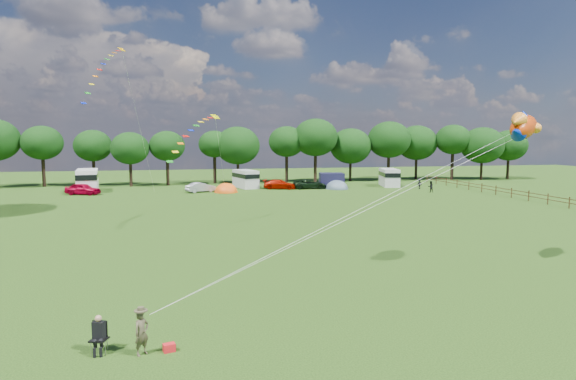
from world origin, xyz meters
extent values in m
plane|color=black|center=(0.00, 0.00, 0.00)|extent=(180.00, 180.00, 0.00)
cylinder|color=black|center=(-26.90, 55.70, 2.13)|extent=(0.49, 0.49, 4.25)
ellipsoid|color=black|center=(-26.90, 55.70, 6.45)|extent=(5.86, 5.86, 4.98)
cylinder|color=black|center=(-20.03, 56.31, 1.95)|extent=(0.47, 0.47, 3.90)
ellipsoid|color=black|center=(-20.03, 56.31, 6.00)|extent=(5.58, 5.58, 4.74)
cylinder|color=black|center=(-14.36, 53.27, 1.78)|extent=(0.44, 0.44, 3.56)
ellipsoid|color=black|center=(-14.36, 53.27, 5.64)|extent=(5.56, 5.56, 4.73)
cylinder|color=black|center=(-9.09, 54.23, 1.98)|extent=(0.47, 0.47, 3.95)
ellipsoid|color=black|center=(-9.09, 54.23, 5.95)|extent=(5.33, 5.33, 4.53)
cylinder|color=black|center=(-1.92, 56.03, 2.17)|extent=(0.50, 0.50, 4.33)
ellipsoid|color=black|center=(-1.92, 56.03, 6.19)|extent=(4.95, 4.95, 4.21)
cylinder|color=black|center=(1.70, 55.56, 1.66)|extent=(0.43, 0.43, 3.31)
ellipsoid|color=black|center=(1.70, 55.56, 5.95)|extent=(7.03, 7.03, 5.98)
cylinder|color=black|center=(9.66, 55.80, 2.18)|extent=(0.50, 0.50, 4.36)
ellipsoid|color=black|center=(9.66, 55.80, 6.56)|extent=(5.84, 5.84, 4.97)
cylinder|color=black|center=(14.25, 54.92, 2.27)|extent=(0.51, 0.51, 4.55)
ellipsoid|color=black|center=(14.25, 54.92, 7.23)|extent=(7.15, 7.15, 6.08)
cylinder|color=black|center=(20.49, 55.63, 1.61)|extent=(0.42, 0.42, 3.21)
ellipsoid|color=black|center=(20.49, 55.63, 5.80)|extent=(6.90, 6.90, 5.86)
cylinder|color=black|center=(26.98, 54.96, 2.09)|extent=(0.48, 0.48, 4.17)
ellipsoid|color=black|center=(26.98, 54.96, 6.86)|extent=(7.16, 7.16, 6.09)
cylinder|color=black|center=(32.97, 56.89, 1.83)|extent=(0.45, 0.45, 3.66)
ellipsoid|color=black|center=(32.97, 56.89, 6.31)|extent=(7.05, 7.05, 5.99)
cylinder|color=black|center=(38.41, 54.37, 2.32)|extent=(0.52, 0.52, 4.65)
ellipsoid|color=black|center=(38.41, 54.37, 6.88)|extent=(5.96, 5.96, 5.06)
cylinder|color=black|center=(43.16, 53.04, 1.59)|extent=(0.42, 0.42, 3.19)
ellipsoid|color=black|center=(43.16, 53.04, 5.89)|extent=(7.23, 7.23, 6.14)
cylinder|color=black|center=(48.55, 53.44, 1.76)|extent=(0.44, 0.44, 3.52)
ellipsoid|color=black|center=(48.55, 53.44, 5.86)|extent=(6.22, 6.22, 5.28)
cylinder|color=#472D19|center=(32.00, 21.00, 0.60)|extent=(0.12, 0.12, 1.20)
cylinder|color=#472D19|center=(32.00, 24.00, 0.60)|extent=(0.12, 0.12, 1.20)
cylinder|color=#472D19|center=(32.00, 22.50, 0.95)|extent=(0.08, 3.00, 0.08)
cylinder|color=#472D19|center=(32.00, 22.50, 0.55)|extent=(0.08, 3.00, 0.08)
cylinder|color=#472D19|center=(32.00, 27.00, 0.60)|extent=(0.12, 0.12, 1.20)
cylinder|color=#472D19|center=(32.00, 25.50, 0.95)|extent=(0.08, 3.00, 0.08)
cylinder|color=#472D19|center=(32.00, 25.50, 0.55)|extent=(0.08, 3.00, 0.08)
cylinder|color=#472D19|center=(32.00, 30.00, 0.60)|extent=(0.12, 0.12, 1.20)
cylinder|color=#472D19|center=(32.00, 28.50, 0.95)|extent=(0.08, 3.00, 0.08)
cylinder|color=#472D19|center=(32.00, 28.50, 0.55)|extent=(0.08, 3.00, 0.08)
cylinder|color=#472D19|center=(32.00, 33.00, 0.60)|extent=(0.12, 0.12, 1.20)
cylinder|color=#472D19|center=(32.00, 31.50, 0.95)|extent=(0.08, 3.00, 0.08)
cylinder|color=#472D19|center=(32.00, 31.50, 0.55)|extent=(0.08, 3.00, 0.08)
cylinder|color=#472D19|center=(32.00, 36.00, 0.60)|extent=(0.12, 0.12, 1.20)
cylinder|color=#472D19|center=(32.00, 34.50, 0.95)|extent=(0.08, 3.00, 0.08)
cylinder|color=#472D19|center=(32.00, 34.50, 0.55)|extent=(0.08, 3.00, 0.08)
cylinder|color=#472D19|center=(32.00, 39.00, 0.60)|extent=(0.12, 0.12, 1.20)
cylinder|color=#472D19|center=(32.00, 37.50, 0.95)|extent=(0.08, 3.00, 0.08)
cylinder|color=#472D19|center=(32.00, 37.50, 0.55)|extent=(0.08, 3.00, 0.08)
cylinder|color=#472D19|center=(32.00, 42.00, 0.60)|extent=(0.12, 0.12, 1.20)
cylinder|color=#472D19|center=(32.00, 40.50, 0.95)|extent=(0.08, 3.00, 0.08)
cylinder|color=#472D19|center=(32.00, 40.50, 0.55)|extent=(0.08, 3.00, 0.08)
cylinder|color=#472D19|center=(32.00, 45.00, 0.60)|extent=(0.12, 0.12, 1.20)
cylinder|color=#472D19|center=(32.00, 43.50, 0.95)|extent=(0.08, 3.00, 0.08)
cylinder|color=#472D19|center=(32.00, 43.50, 0.55)|extent=(0.08, 3.00, 0.08)
cylinder|color=#472D19|center=(32.00, 48.00, 0.60)|extent=(0.12, 0.12, 1.20)
cylinder|color=#472D19|center=(32.00, 46.50, 0.95)|extent=(0.08, 3.00, 0.08)
cylinder|color=#472D19|center=(32.00, 46.50, 0.55)|extent=(0.08, 3.00, 0.08)
cylinder|color=#472D19|center=(32.00, 51.00, 0.60)|extent=(0.12, 0.12, 1.20)
cylinder|color=#472D19|center=(32.00, 49.50, 0.95)|extent=(0.08, 3.00, 0.08)
cylinder|color=#472D19|center=(32.00, 49.50, 0.55)|extent=(0.08, 3.00, 0.08)
imported|color=#A00021|center=(-19.14, 43.71, 0.74)|extent=(4.76, 3.19, 1.48)
imported|color=#979BA0|center=(-4.45, 43.54, 0.65)|extent=(3.91, 2.72, 1.30)
imported|color=#9F0F00|center=(6.56, 45.35, 0.67)|extent=(4.81, 3.20, 1.33)
imported|color=black|center=(10.79, 44.97, 0.65)|extent=(4.88, 2.38, 1.31)
cube|color=white|center=(-19.24, 47.28, 1.49)|extent=(3.37, 6.27, 2.98)
cube|color=black|center=(-19.24, 47.28, 2.10)|extent=(3.44, 6.40, 0.71)
cylinder|color=black|center=(-18.98, 45.42, 0.42)|extent=(0.88, 0.43, 0.84)
cylinder|color=black|center=(-19.51, 49.14, 0.42)|extent=(0.88, 0.43, 0.84)
cube|color=silver|center=(2.05, 48.15, 1.27)|extent=(3.44, 5.49, 2.55)
cube|color=black|center=(2.05, 48.15, 1.79)|extent=(3.51, 5.60, 0.60)
cylinder|color=black|center=(2.47, 46.60, 0.36)|extent=(0.76, 0.44, 0.72)
cylinder|color=black|center=(1.62, 49.70, 0.36)|extent=(0.76, 0.44, 0.72)
cube|color=silver|center=(23.29, 46.09, 1.29)|extent=(3.24, 5.51, 2.58)
cube|color=black|center=(23.29, 46.09, 1.82)|extent=(3.30, 5.62, 0.61)
cylinder|color=black|center=(22.94, 44.50, 0.36)|extent=(0.77, 0.42, 0.73)
cylinder|color=black|center=(23.63, 47.68, 0.36)|extent=(0.77, 0.42, 0.73)
ellipsoid|color=#F55711|center=(-1.17, 42.76, 0.02)|extent=(2.99, 3.43, 2.45)
cylinder|color=#F55711|center=(-1.17, 42.76, 0.04)|extent=(3.14, 3.14, 0.08)
ellipsoid|color=#4E6270|center=(14.47, 43.91, 0.02)|extent=(3.10, 3.57, 2.42)
cylinder|color=#4E6270|center=(14.47, 43.91, 0.04)|extent=(3.26, 3.26, 0.08)
cube|color=black|center=(14.19, 45.63, 1.06)|extent=(3.75, 3.22, 2.12)
imported|color=#4C4630|center=(-7.60, -4.72, 0.75)|extent=(0.65, 0.63, 1.50)
cylinder|color=#99999E|center=(-9.24, -4.52, 0.23)|extent=(0.02, 0.02, 0.46)
cylinder|color=#99999E|center=(-8.80, -4.52, 0.23)|extent=(0.02, 0.02, 0.46)
cylinder|color=#99999E|center=(-9.24, -4.07, 0.23)|extent=(0.02, 0.02, 0.46)
cylinder|color=#99999E|center=(-8.80, -4.07, 0.23)|extent=(0.02, 0.02, 0.46)
cube|color=black|center=(-9.02, -4.30, 0.46)|extent=(0.66, 0.65, 0.05)
cube|color=black|center=(-9.02, -4.05, 0.76)|extent=(0.51, 0.22, 0.56)
cube|color=black|center=(-9.02, -4.26, 0.79)|extent=(0.44, 0.36, 0.59)
sphere|color=tan|center=(-9.02, -4.28, 1.19)|extent=(0.22, 0.22, 0.22)
cube|color=red|center=(-6.73, -4.67, 0.14)|extent=(0.45, 0.36, 0.28)
ellipsoid|color=#BC3403|center=(11.93, 2.47, 7.77)|extent=(3.22, 2.93, 1.84)
ellipsoid|color=yellow|center=(11.93, 2.47, 7.62)|extent=(2.01, 1.82, 1.01)
cone|color=orange|center=(10.85, 1.59, 8.05)|extent=(1.39, 1.34, 0.97)
cone|color=#0020B4|center=(10.85, 1.59, 7.48)|extent=(1.39, 1.34, 0.97)
cone|color=#0020B4|center=(12.01, 2.53, 8.36)|extent=(1.04, 1.06, 0.82)
sphere|color=white|center=(12.58, 3.42, 7.94)|extent=(0.31, 0.31, 0.31)
sphere|color=black|center=(12.61, 3.51, 7.94)|extent=(0.15, 0.15, 0.15)
cube|color=#D99300|center=(-12.03, 29.05, 15.66)|extent=(0.75, 0.76, 0.36)
cube|color=red|center=(-12.30, 28.56, 15.43)|extent=(0.51, 0.54, 0.10)
cube|color=orange|center=(-12.57, 28.06, 15.17)|extent=(0.51, 0.54, 0.11)
cube|color=yellow|center=(-12.84, 27.57, 14.82)|extent=(0.50, 0.54, 0.12)
cube|color=#198C1E|center=(-13.11, 27.07, 14.40)|extent=(0.50, 0.53, 0.13)
cube|color=#0C1EB2|center=(-13.38, 26.58, 13.89)|extent=(0.50, 0.53, 0.14)
cube|color=red|center=(-13.65, 26.08, 13.31)|extent=(0.49, 0.53, 0.15)
cube|color=orange|center=(-13.92, 25.59, 12.64)|extent=(0.49, 0.52, 0.15)
cube|color=yellow|center=(-14.19, 25.09, 11.90)|extent=(0.48, 0.52, 0.16)
cube|color=#198C1E|center=(-14.46, 24.60, 11.07)|extent=(0.48, 0.52, 0.17)
cube|color=#0C1EB2|center=(-14.73, 24.10, 10.17)|extent=(0.47, 0.51, 0.18)
cube|color=#D9E100|center=(-3.69, 20.40, 8.95)|extent=(0.83, 0.83, 0.39)
cube|color=red|center=(-4.09, 19.95, 8.84)|extent=(0.58, 0.57, 0.11)
cube|color=orange|center=(-4.50, 19.50, 8.69)|extent=(0.58, 0.57, 0.12)
cube|color=yellow|center=(-4.90, 19.05, 8.47)|extent=(0.57, 0.56, 0.13)
cube|color=#198C1E|center=(-5.31, 18.60, 8.16)|extent=(0.57, 0.56, 0.14)
cube|color=#0C1EB2|center=(-5.71, 18.15, 7.77)|extent=(0.57, 0.56, 0.15)
cube|color=red|center=(-6.12, 17.70, 7.30)|extent=(0.56, 0.55, 0.16)
cube|color=orange|center=(-6.52, 17.25, 6.75)|extent=(0.56, 0.55, 0.17)
cube|color=yellow|center=(-6.93, 16.80, 6.13)|extent=(0.55, 0.54, 0.18)
cube|color=#198C1E|center=(-7.33, 16.35, 5.42)|extent=(0.55, 0.54, 0.18)
imported|color=black|center=(25.31, 37.28, 0.75)|extent=(0.74, 0.47, 1.50)
imported|color=black|center=(25.81, 41.47, 0.75)|extent=(1.07, 0.78, 1.50)
camera|label=1|loc=(-5.94, -20.73, 7.20)|focal=30.00mm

